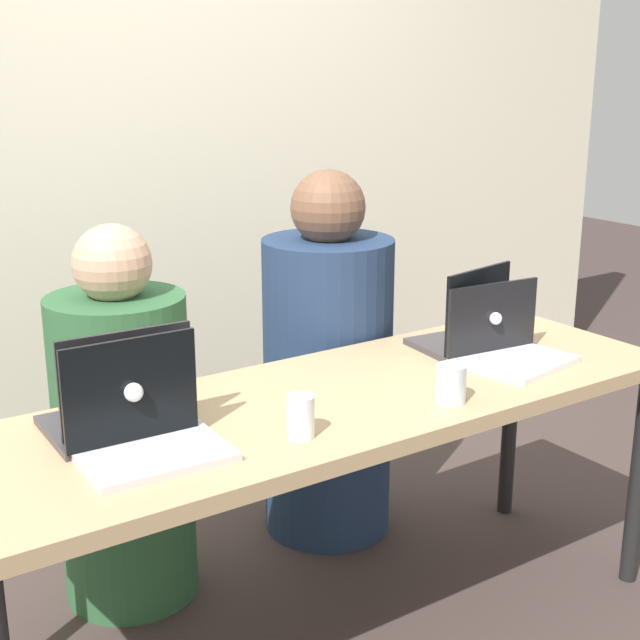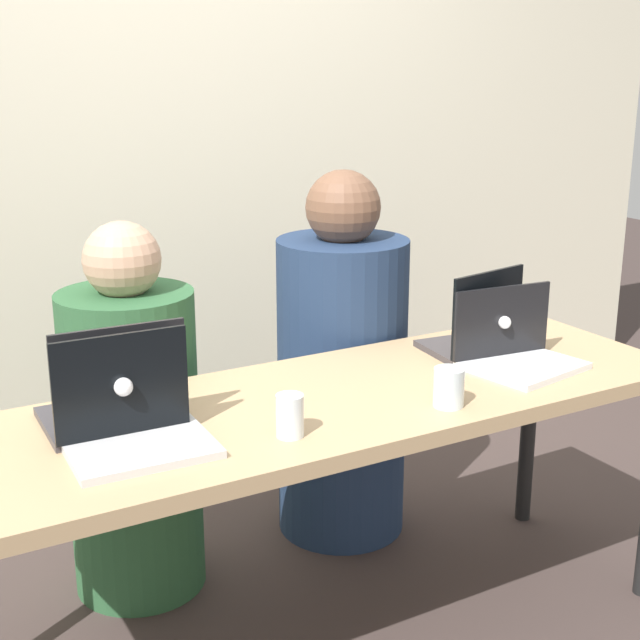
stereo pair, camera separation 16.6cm
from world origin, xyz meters
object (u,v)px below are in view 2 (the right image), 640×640
Objects in this scene: person_on_left at (133,431)px; water_glass_left at (290,418)px; laptop_front_left at (132,420)px; laptop_front_right at (510,345)px; laptop_back_left at (114,406)px; water_glass_right at (449,390)px; laptop_back_right at (486,338)px; person_on_right at (342,376)px.

water_glass_left is (0.14, -0.70, 0.26)m from person_on_left.
laptop_front_left is 0.97× the size of laptop_front_right.
laptop_back_left is at bearing 51.92° from person_on_left.
laptop_front_left is at bearing 98.68° from laptop_back_left.
laptop_back_left is at bearing 160.36° from water_glass_right.
water_glass_right is (-0.33, -0.16, -0.01)m from laptop_front_right.
laptop_back_left is 1.07m from laptop_front_right.
laptop_back_right is 1.06m from laptop_front_left.
water_glass_left is (0.32, -0.23, -0.01)m from laptop_back_left.
person_on_right is 3.92× the size of laptop_back_left.
laptop_back_right is at bearing 17.57° from water_glass_left.
laptop_back_left is 0.40m from water_glass_left.
person_on_right is at bearing -61.42° from laptop_back_right.
laptop_back_right is (1.07, 0.00, -0.01)m from laptop_back_left.
laptop_front_right is at bearing 130.93° from person_on_left.
water_glass_left is at bearing 175.94° from water_glass_right.
water_glass_right is (0.56, -0.73, 0.26)m from person_on_left.
laptop_back_right is 3.38× the size of water_glass_right.
laptop_back_right is (0.89, -0.46, 0.27)m from person_on_left.
person_on_right reaches higher than person_on_left.
laptop_back_right is (0.19, -0.46, 0.22)m from person_on_right.
laptop_front_right is (0.19, -0.56, 0.23)m from person_on_right.
laptop_front_left reaches higher than water_glass_left.
laptop_front_right is 0.76m from water_glass_left.
laptop_front_left is (-0.87, -0.56, 0.23)m from person_on_right.
water_glass_right is 0.98× the size of water_glass_left.
person_on_left is at bearing 127.48° from water_glass_right.
water_glass_left is at bearing 23.16° from laptop_back_right.
water_glass_left is (-0.41, 0.03, 0.00)m from water_glass_right.
water_glass_left is at bearing -179.99° from laptop_front_right.
person_on_left is 3.41× the size of laptop_back_right.
person_on_right reaches higher than water_glass_right.
laptop_front_right is 3.33× the size of water_glass_left.
water_glass_right is (-0.14, -0.73, 0.22)m from person_on_right.
water_glass_right is at bearing -163.97° from laptop_front_right.
laptop_front_left reaches higher than laptop_back_right.
person_on_right is 3.81× the size of laptop_front_left.
person_on_left reaches higher than laptop_back_left.
water_glass_right is (0.73, -0.17, -0.01)m from laptop_front_left.
laptop_back_right is 1.03× the size of laptop_front_left.
person_on_right is 0.77m from water_glass_right.
laptop_front_right reaches higher than water_glass_left.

